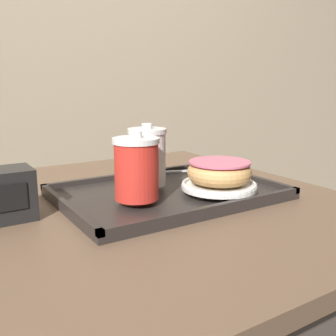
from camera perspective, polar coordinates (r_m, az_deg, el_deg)
name	(u,v)px	position (r m, az deg, el deg)	size (l,w,h in m)	color
wall_behind	(21,28)	(1.86, -20.55, 18.50)	(8.00, 0.05, 2.40)	tan
cafe_table	(155,273)	(0.91, -1.89, -14.98)	(0.76, 0.89, 0.74)	brown
serving_tray	(168,194)	(0.85, 0.00, -3.72)	(0.46, 0.33, 0.02)	#282321
coffee_cup_front	(136,168)	(0.75, -4.60, -0.02)	(0.09, 0.09, 0.13)	red
coffee_cup_rear	(148,156)	(0.85, -2.95, 1.71)	(0.08, 0.08, 0.13)	white
plate_with_chocolate_donut	(219,185)	(0.83, 7.41, -2.51)	(0.16, 0.16, 0.01)	white
donut_chocolate_glazed	(219,172)	(0.83, 7.47, -0.52)	(0.13, 0.13, 0.04)	tan
spoon	(198,169)	(0.99, 4.41, -0.16)	(0.13, 0.06, 0.01)	silver
napkin_dispenser	(6,195)	(0.76, -22.51, -3.58)	(0.10, 0.08, 0.09)	black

